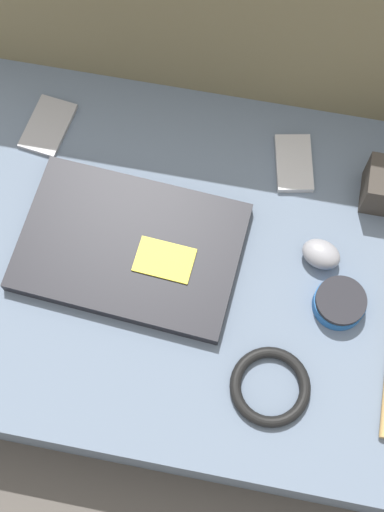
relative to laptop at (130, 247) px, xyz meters
The scene contains 9 objects.
ground_plane 0.18m from the laptop, ahead, with size 8.00×8.00×0.00m, color #4C4742.
couch_seat 0.13m from the laptop, ahead, with size 1.03×0.63×0.14m.
couch_backrest 0.44m from the laptop, 76.58° to the left, with size 1.03×0.20×0.46m.
laptop is the anchor object (origin of this frame).
computer_mouse 0.30m from the laptop, ahead, with size 0.07×0.06×0.04m.
speaker_puck 0.34m from the laptop, ahead, with size 0.08×0.08×0.03m.
phone_silver 0.27m from the laptop, 134.14° to the left, with size 0.08×0.12×0.01m.
phone_black 0.31m from the laptop, 40.82° to the left, with size 0.08×0.11×0.01m.
cable_coil 0.31m from the laptop, 35.11° to the right, with size 0.12×0.12×0.02m.
Camera 1 is at (0.08, -0.40, 1.20)m, focal length 50.00 mm.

